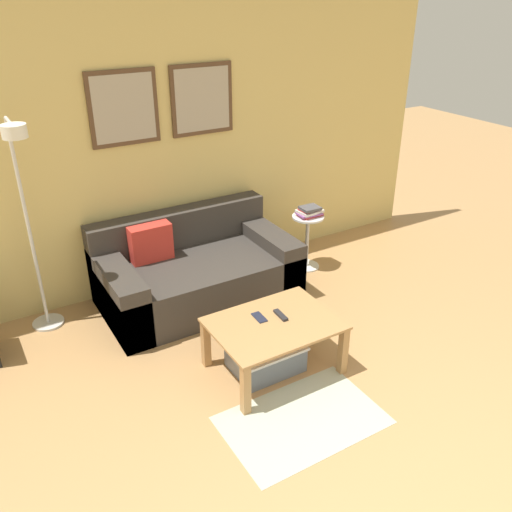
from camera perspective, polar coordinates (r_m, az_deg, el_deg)
wall_back at (r=4.87m, az=-9.33°, el=11.42°), size 5.60×0.09×2.55m
area_rug at (r=3.71m, az=4.91°, el=-16.81°), size 1.03×0.67×0.01m
couch at (r=4.82m, az=-6.41°, el=-1.68°), size 1.67×0.94×0.74m
coffee_table at (r=3.90m, az=1.92°, el=-7.85°), size 0.89×0.66×0.40m
storage_bin at (r=4.04m, az=0.99°, el=-10.48°), size 0.51×0.40×0.21m
floor_lamp at (r=4.29m, az=-22.90°, el=4.35°), size 0.25×0.52×1.73m
side_table at (r=5.32m, az=5.41°, el=2.01°), size 0.31×0.31×0.55m
book_stack at (r=5.22m, az=5.67°, el=4.71°), size 0.25×0.20×0.10m
remote_control at (r=3.93m, az=2.61°, el=-6.23°), size 0.05×0.15×0.02m
cell_phone at (r=3.91m, az=0.35°, el=-6.47°), size 0.07×0.14×0.01m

